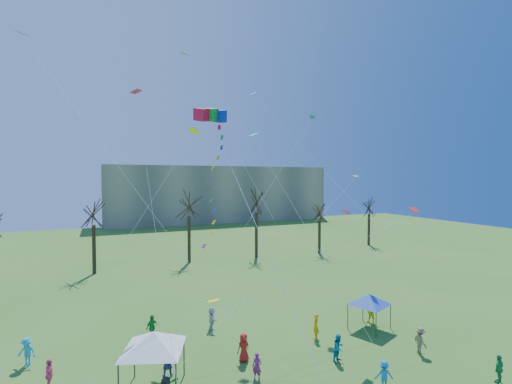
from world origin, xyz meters
name	(u,v)px	position (x,y,z in m)	size (l,w,h in m)	color
distant_building	(219,194)	(22.00, 82.00, 7.50)	(60.00, 14.00, 15.00)	gray
bare_tree_row	(191,215)	(3.05, 35.50, 6.69)	(70.44, 7.24, 10.53)	black
big_box_kite	(218,187)	(-1.62, 8.47, 11.22)	(2.21, 7.28, 18.37)	red
canopy_tent_white	(153,341)	(-5.83, 7.03, 2.83)	(4.18, 4.18, 3.34)	#3F3F44
canopy_tent_blue	(369,299)	(10.76, 8.73, 2.31)	(3.40, 3.40, 2.72)	#3F3F44
festival_crowd	(225,362)	(-1.75, 6.86, 0.87)	(26.46, 14.83, 1.86)	red
small_kites_aloft	(231,157)	(0.20, 11.22, 13.30)	(27.95, 16.17, 32.65)	#FC390D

